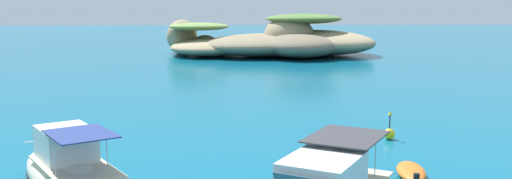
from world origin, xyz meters
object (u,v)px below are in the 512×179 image
at_px(islet_large, 294,42).
at_px(islet_small, 204,42).
at_px(motorboat_cream, 70,174).
at_px(channel_buoy, 389,133).
at_px(dinghy_tender, 411,172).

height_order(islet_large, islet_small, islet_large).
relative_size(islet_large, motorboat_cream, 3.63).
xyz_separation_m(islet_small, channel_buoy, (11.14, -51.28, -1.42)).
distance_m(islet_small, channel_buoy, 52.49).
bearing_deg(islet_small, channel_buoy, -77.74).
distance_m(islet_large, dinghy_tender, 55.73).
bearing_deg(islet_small, motorboat_cream, -92.64).
height_order(islet_small, motorboat_cream, islet_small).
height_order(motorboat_cream, dinghy_tender, motorboat_cream).
relative_size(islet_large, dinghy_tender, 10.53).
distance_m(islet_large, channel_buoy, 49.55).
xyz_separation_m(islet_small, motorboat_cream, (-2.71, -58.87, -0.93)).
relative_size(islet_small, channel_buoy, 11.06).
bearing_deg(islet_large, motorboat_cream, -105.18).
distance_m(motorboat_cream, channel_buoy, 15.81).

